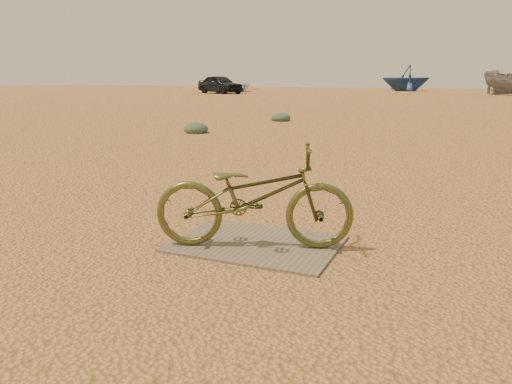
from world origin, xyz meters
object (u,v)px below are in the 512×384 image
at_px(car, 220,84).
at_px(bicycle, 254,196).
at_px(plywood_board, 256,244).
at_px(boat_near_left, 232,86).
at_px(boat_far_left, 406,78).

bearing_deg(car, bicycle, -127.36).
height_order(plywood_board, boat_near_left, boat_near_left).
relative_size(boat_near_left, boat_far_left, 1.12).
bearing_deg(plywood_board, car, 117.53).
bearing_deg(boat_far_left, car, -77.69).
bearing_deg(boat_near_left, car, -81.28).
height_order(plywood_board, car, car).
bearing_deg(car, plywood_board, -127.32).
xyz_separation_m(plywood_board, car, (-18.24, 35.00, 0.77)).
distance_m(bicycle, boat_near_left, 43.73).
distance_m(plywood_board, car, 39.48).
xyz_separation_m(boat_near_left, boat_far_left, (14.74, 9.22, 0.71)).
bearing_deg(boat_near_left, plywood_board, -67.65).
xyz_separation_m(plywood_board, bicycle, (0.02, -0.10, 0.47)).
xyz_separation_m(bicycle, boat_far_left, (-4.44, 48.52, 0.80)).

